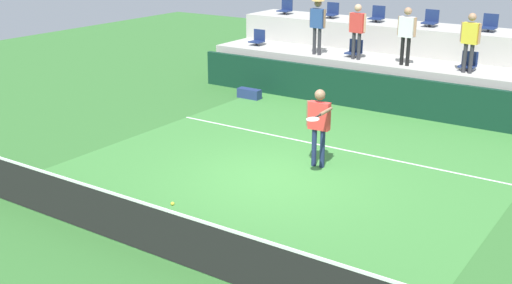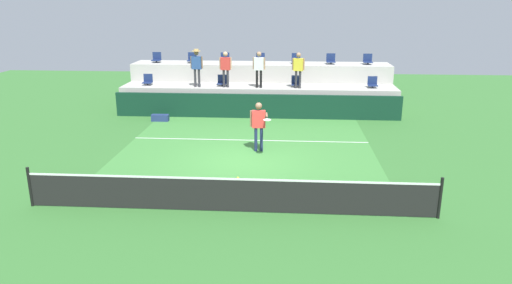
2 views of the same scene
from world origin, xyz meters
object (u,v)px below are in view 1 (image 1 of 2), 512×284
object	(u,v)px
stadium_chair_lower_right	(468,63)
spectator_with_hat	(318,20)
stadium_chair_lower_far_left	(258,39)
stadium_chair_upper_mid_right	(489,24)
tennis_player	(319,120)
equipment_bag	(249,94)
spectator_in_grey	(407,31)
spectator_in_white	(357,26)
stadium_chair_upper_far_left	(286,8)
stadium_chair_upper_mid_left	(377,15)
stadium_chair_upper_left	(332,12)
stadium_chair_upper_center	(431,20)
tennis_ball	(173,204)
stadium_chair_lower_left	(355,50)
spectator_leaning_on_rail	(470,37)

from	to	relation	value
stadium_chair_lower_right	spectator_with_hat	size ratio (longest dim) A/B	0.30
spectator_with_hat	stadium_chair_lower_far_left	bearing A→B (deg)	171.24
stadium_chair_lower_right	stadium_chair_upper_mid_right	xyz separation A→B (m)	(-0.00, 1.80, 0.85)
stadium_chair_lower_right	tennis_player	size ratio (longest dim) A/B	0.29
tennis_player	equipment_bag	xyz separation A→B (m)	(-4.67, 4.08, -0.94)
equipment_bag	spectator_in_grey	bearing A→B (deg)	21.90
stadium_chair_lower_far_left	spectator_in_white	bearing A→B (deg)	-5.70
stadium_chair_upper_far_left	stadium_chair_upper_mid_left	distance (m)	3.53
stadium_chair_upper_mid_right	spectator_in_white	distance (m)	3.94
stadium_chair_lower_right	stadium_chair_upper_far_left	world-z (taller)	stadium_chair_upper_far_left
stadium_chair_lower_far_left	stadium_chair_lower_right	distance (m)	7.13
equipment_bag	stadium_chair_upper_far_left	bearing A→B (deg)	105.91
stadium_chair_upper_left	spectator_in_white	size ratio (longest dim) A/B	0.31
spectator_in_white	stadium_chair_upper_center	bearing A→B (deg)	55.88
stadium_chair_upper_mid_left	stadium_chair_upper_center	size ratio (longest dim) A/B	1.00
stadium_chair_lower_far_left	tennis_player	xyz separation A→B (m)	(5.77, -6.19, -0.37)
stadium_chair_upper_left	stadium_chair_upper_mid_right	xyz separation A→B (m)	(5.29, 0.00, 0.00)
tennis_ball	stadium_chair_lower_far_left	bearing A→B (deg)	117.22
stadium_chair_lower_left	stadium_chair_upper_mid_left	world-z (taller)	stadium_chair_upper_mid_left
stadium_chair_upper_far_left	tennis_ball	distance (m)	13.77
spectator_with_hat	spectator_leaning_on_rail	world-z (taller)	spectator_with_hat
stadium_chair_upper_far_left	stadium_chair_upper_left	bearing A→B (deg)	0.00
tennis_player	spectator_in_grey	bearing A→B (deg)	93.68
stadium_chair_upper_left	stadium_chair_upper_far_left	bearing A→B (deg)	180.00
spectator_leaning_on_rail	tennis_ball	size ratio (longest dim) A/B	24.12
spectator_in_white	stadium_chair_upper_left	bearing A→B (deg)	132.64
stadium_chair_upper_mid_right	spectator_in_grey	distance (m)	2.79
stadium_chair_lower_far_left	stadium_chair_upper_far_left	distance (m)	1.99
stadium_chair_upper_mid_right	stadium_chair_upper_far_left	bearing A→B (deg)	180.00
stadium_chair_upper_mid_left	tennis_player	world-z (taller)	stadium_chair_upper_mid_left
stadium_chair_upper_mid_right	spectator_in_white	world-z (taller)	spectator_in_white
stadium_chair_upper_mid_left	spectator_with_hat	distance (m)	2.41
stadium_chair_lower_left	spectator_in_white	xyz separation A→B (m)	(0.23, -0.38, 0.78)
stadium_chair_upper_mid_right	tennis_player	world-z (taller)	stadium_chair_upper_mid_right
stadium_chair_upper_center	spectator_in_white	xyz separation A→B (m)	(-1.48, -2.18, -0.07)
stadium_chair_lower_far_left	tennis_ball	xyz separation A→B (m)	(5.51, -10.72, -0.74)
stadium_chair_upper_mid_left	spectator_in_white	xyz separation A→B (m)	(0.32, -2.18, -0.07)
tennis_ball	equipment_bag	bearing A→B (deg)	117.13
spectator_leaning_on_rail	spectator_with_hat	bearing A→B (deg)	180.00
spectator_with_hat	spectator_in_white	distance (m)	1.36
stadium_chair_upper_center	stadium_chair_upper_mid_right	bearing A→B (deg)	0.00
equipment_bag	tennis_player	bearing A→B (deg)	-41.13
stadium_chair_lower_far_left	equipment_bag	bearing A→B (deg)	-62.43
stadium_chair_upper_center	tennis_ball	world-z (taller)	stadium_chair_upper_center
spectator_with_hat	stadium_chair_upper_center	bearing A→B (deg)	37.62
spectator_with_hat	stadium_chair_upper_mid_left	bearing A→B (deg)	64.74
stadium_chair_lower_left	stadium_chair_lower_right	world-z (taller)	same
stadium_chair_upper_mid_left	spectator_in_grey	world-z (taller)	spectator_in_grey
stadium_chair_upper_mid_right	spectator_with_hat	xyz separation A→B (m)	(-4.64, -2.18, 0.02)
stadium_chair_lower_far_left	spectator_in_white	world-z (taller)	spectator_in_white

